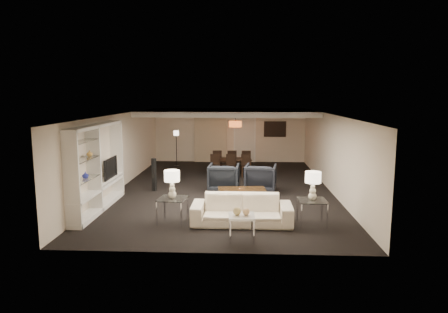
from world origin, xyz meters
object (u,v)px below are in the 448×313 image
object	(u,v)px
sofa	(242,210)
chair_fr	(246,160)
chair_fl	(217,160)
table_lamp_right	(313,186)
table_lamp_left	(172,184)
vase_blue	(85,175)
armchair_right	(261,178)
marble_table	(241,228)
chair_nr	(246,166)
side_table_right	(312,212)
television	(107,168)
vase_amber	(90,153)
chair_nl	(215,165)
coffee_table	(242,198)
side_table_left	(173,210)
floor_lamp	(176,149)
chair_nm	(231,166)
armchair_left	(224,178)
floor_speaker	(154,175)
dining_table	(231,166)
chair_fm	(232,160)

from	to	relation	value
sofa	chair_fr	distance (m)	7.03
chair_fl	table_lamp_right	bearing A→B (deg)	107.78
table_lamp_left	vase_blue	distance (m)	2.23
armchair_right	marble_table	distance (m)	4.44
table_lamp_right	chair_nr	bearing A→B (deg)	105.19
sofa	side_table_right	xyz separation A→B (m)	(1.70, 0.00, -0.04)
marble_table	chair_fr	distance (m)	8.13
table_lamp_right	television	distance (m)	5.84
marble_table	television	distance (m)	4.85
table_lamp_left	vase_amber	distance (m)	2.38
armchair_right	chair_nl	size ratio (longest dim) A/B	1.18
coffee_table	side_table_left	distance (m)	2.34
chair_fr	floor_lamp	bearing A→B (deg)	-17.83
television	chair_nl	xyz separation A→B (m)	(2.83, 4.03, -0.62)
sofa	side_table_left	distance (m)	1.70
marble_table	vase_amber	bearing A→B (deg)	157.47
coffee_table	television	distance (m)	3.97
vase_amber	chair_nm	distance (m)	6.37
floor_lamp	coffee_table	bearing A→B (deg)	-64.97
armchair_left	table_lamp_right	xyz separation A→B (m)	(2.30, -3.30, 0.52)
marble_table	chair_fl	size ratio (longest dim) A/B	0.66
armchair_right	chair_fr	size ratio (longest dim) A/B	1.18
side_table_right	chair_nr	distance (m)	5.93
chair_nm	floor_lamp	world-z (taller)	floor_lamp
sofa	floor_lamp	bearing A→B (deg)	110.71
coffee_table	floor_speaker	size ratio (longest dim) A/B	1.24
sofa	chair_nr	distance (m)	5.73
dining_table	chair_nr	size ratio (longest dim) A/B	1.92
side_table_right	vase_amber	bearing A→B (deg)	174.66
coffee_table	table_lamp_left	world-z (taller)	table_lamp_left
floor_lamp	dining_table	bearing A→B (deg)	-30.57
side_table_right	chair_nm	bearing A→B (deg)	110.62
side_table_left	chair_nr	bearing A→B (deg)	72.13
table_lamp_right	chair_nm	world-z (taller)	table_lamp_right
coffee_table	table_lamp_right	bearing A→B (deg)	-43.26
chair_nm	vase_amber	bearing A→B (deg)	-121.24
armchair_left	vase_blue	distance (m)	4.61
marble_table	chair_fl	bearing A→B (deg)	97.40
armchair_right	marble_table	size ratio (longest dim) A/B	1.79
armchair_left	vase_amber	distance (m)	4.49
coffee_table	floor_lamp	bearing A→B (deg)	115.03
chair_fm	chair_fr	world-z (taller)	same
dining_table	chair_nm	world-z (taller)	chair_nm
floor_speaker	television	bearing A→B (deg)	-101.33
television	floor_lamp	world-z (taller)	floor_lamp
chair_nm	table_lamp_left	bearing A→B (deg)	-99.84
side_table_right	vase_blue	world-z (taller)	vase_blue
armchair_left	television	distance (m)	3.71
sofa	side_table_left	xyz separation A→B (m)	(-1.70, 0.00, -0.04)
coffee_table	side_table_right	bearing A→B (deg)	-43.26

